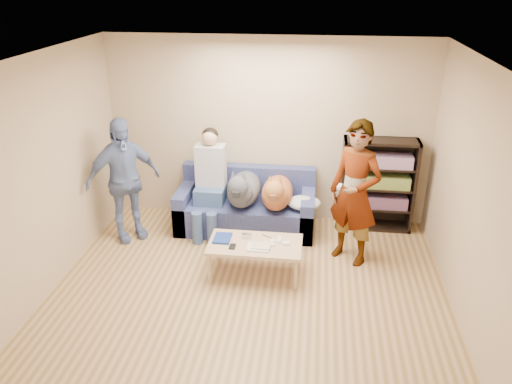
# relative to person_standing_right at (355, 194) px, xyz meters

# --- Properties ---
(ground) EXTENTS (5.00, 5.00, 0.00)m
(ground) POSITION_rel_person_standing_right_xyz_m (-1.17, -1.40, -0.90)
(ground) COLOR olive
(ground) RESTS_ON ground
(ceiling) EXTENTS (5.00, 5.00, 0.00)m
(ceiling) POSITION_rel_person_standing_right_xyz_m (-1.17, -1.40, 1.70)
(ceiling) COLOR white
(ceiling) RESTS_ON ground
(wall_back) EXTENTS (4.50, 0.00, 4.50)m
(wall_back) POSITION_rel_person_standing_right_xyz_m (-1.17, 1.10, 0.40)
(wall_back) COLOR tan
(wall_back) RESTS_ON ground
(wall_left) EXTENTS (0.00, 5.00, 5.00)m
(wall_left) POSITION_rel_person_standing_right_xyz_m (-3.42, -1.40, 0.40)
(wall_left) COLOR tan
(wall_left) RESTS_ON ground
(wall_right) EXTENTS (0.00, 5.00, 5.00)m
(wall_right) POSITION_rel_person_standing_right_xyz_m (1.08, -1.40, 0.40)
(wall_right) COLOR tan
(wall_right) RESTS_ON ground
(blanket) EXTENTS (0.45, 0.38, 0.16)m
(blanket) POSITION_rel_person_standing_right_xyz_m (-0.62, 0.51, -0.40)
(blanket) COLOR #B1B1B6
(blanket) RESTS_ON sofa
(person_standing_right) EXTENTS (0.79, 0.73, 1.81)m
(person_standing_right) POSITION_rel_person_standing_right_xyz_m (0.00, 0.00, 0.00)
(person_standing_right) COLOR gray
(person_standing_right) RESTS_ON ground
(person_standing_left) EXTENTS (1.02, 0.95, 1.69)m
(person_standing_left) POSITION_rel_person_standing_right_xyz_m (-2.98, 0.19, -0.06)
(person_standing_left) COLOR #6F7DB2
(person_standing_left) RESTS_ON ground
(held_controller) EXTENTS (0.07, 0.13, 0.03)m
(held_controller) POSITION_rel_person_standing_right_xyz_m (-0.20, -0.20, 0.17)
(held_controller) COLOR silver
(held_controller) RESTS_ON person_standing_right
(notebook_blue) EXTENTS (0.20, 0.26, 0.03)m
(notebook_blue) POSITION_rel_person_standing_right_xyz_m (-1.55, -0.45, -0.47)
(notebook_blue) COLOR navy
(notebook_blue) RESTS_ON coffee_table
(papers) EXTENTS (0.26, 0.20, 0.02)m
(papers) POSITION_rel_person_standing_right_xyz_m (-1.10, -0.60, -0.48)
(papers) COLOR silver
(papers) RESTS_ON coffee_table
(magazine) EXTENTS (0.22, 0.17, 0.01)m
(magazine) POSITION_rel_person_standing_right_xyz_m (-1.07, -0.58, -0.46)
(magazine) COLOR #BEBD98
(magazine) RESTS_ON coffee_table
(camera_silver) EXTENTS (0.11, 0.06, 0.05)m
(camera_silver) POSITION_rel_person_standing_right_xyz_m (-1.27, -0.38, -0.46)
(camera_silver) COLOR silver
(camera_silver) RESTS_ON coffee_table
(controller_a) EXTENTS (0.04, 0.13, 0.03)m
(controller_a) POSITION_rel_person_standing_right_xyz_m (-0.87, -0.40, -0.47)
(controller_a) COLOR white
(controller_a) RESTS_ON coffee_table
(controller_b) EXTENTS (0.09, 0.06, 0.03)m
(controller_b) POSITION_rel_person_standing_right_xyz_m (-0.79, -0.48, -0.47)
(controller_b) COLOR white
(controller_b) RESTS_ON coffee_table
(headphone_cup_a) EXTENTS (0.07, 0.07, 0.02)m
(headphone_cup_a) POSITION_rel_person_standing_right_xyz_m (-0.95, -0.52, -0.47)
(headphone_cup_a) COLOR silver
(headphone_cup_a) RESTS_ON coffee_table
(headphone_cup_b) EXTENTS (0.07, 0.07, 0.02)m
(headphone_cup_b) POSITION_rel_person_standing_right_xyz_m (-0.95, -0.44, -0.47)
(headphone_cup_b) COLOR silver
(headphone_cup_b) RESTS_ON coffee_table
(pen_orange) EXTENTS (0.13, 0.06, 0.01)m
(pen_orange) POSITION_rel_person_standing_right_xyz_m (-1.17, -0.66, -0.48)
(pen_orange) COLOR orange
(pen_orange) RESTS_ON coffee_table
(pen_black) EXTENTS (0.13, 0.08, 0.01)m
(pen_black) POSITION_rel_person_standing_right_xyz_m (-1.03, -0.32, -0.48)
(pen_black) COLOR black
(pen_black) RESTS_ON coffee_table
(wallet) EXTENTS (0.07, 0.12, 0.02)m
(wallet) POSITION_rel_person_standing_right_xyz_m (-1.40, -0.62, -0.48)
(wallet) COLOR black
(wallet) RESTS_ON coffee_table
(sofa) EXTENTS (1.90, 0.85, 0.82)m
(sofa) POSITION_rel_person_standing_right_xyz_m (-1.42, 0.69, -0.62)
(sofa) COLOR #515B93
(sofa) RESTS_ON ground
(person_seated) EXTENTS (0.40, 0.73, 1.47)m
(person_seated) POSITION_rel_person_standing_right_xyz_m (-1.91, 0.57, -0.13)
(person_seated) COLOR #3E5F88
(person_seated) RESTS_ON sofa
(dog_gray) EXTENTS (0.45, 1.27, 0.65)m
(dog_gray) POSITION_rel_person_standing_right_xyz_m (-1.44, 0.53, -0.25)
(dog_gray) COLOR #4B4D56
(dog_gray) RESTS_ON sofa
(dog_tan) EXTENTS (0.42, 1.17, 0.61)m
(dog_tan) POSITION_rel_person_standing_right_xyz_m (-0.98, 0.49, -0.26)
(dog_tan) COLOR #A65532
(dog_tan) RESTS_ON sofa
(coffee_table) EXTENTS (1.10, 0.60, 0.42)m
(coffee_table) POSITION_rel_person_standing_right_xyz_m (-1.15, -0.50, -0.53)
(coffee_table) COLOR #D7B384
(coffee_table) RESTS_ON ground
(bookshelf) EXTENTS (1.00, 0.34, 1.30)m
(bookshelf) POSITION_rel_person_standing_right_xyz_m (0.38, 0.93, -0.23)
(bookshelf) COLOR black
(bookshelf) RESTS_ON ground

